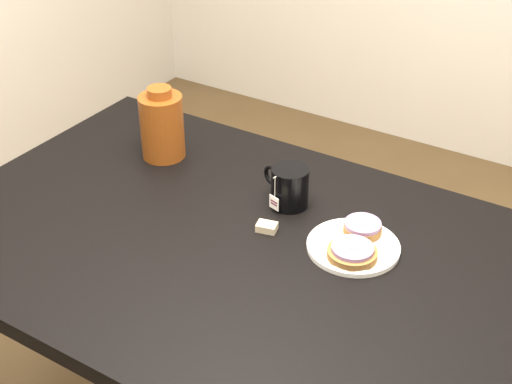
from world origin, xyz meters
TOP-DOWN VIEW (x-y plane):
  - table at (0.00, 0.00)m, footprint 1.40×0.90m
  - plate at (0.23, 0.11)m, footprint 0.20×0.20m
  - bagel_back at (0.23, 0.16)m, footprint 0.12×0.12m
  - bagel_front at (0.24, 0.07)m, footprint 0.15×0.15m
  - mug at (0.02, 0.19)m, footprint 0.14×0.11m
  - teabag_pouch at (0.03, 0.07)m, footprint 0.05×0.04m
  - bagel_package at (-0.37, 0.22)m, footprint 0.15×0.15m

SIDE VIEW (x-z plane):
  - table at x=0.00m, z-range 0.29..1.04m
  - plate at x=0.23m, z-range 0.75..0.77m
  - teabag_pouch at x=0.03m, z-range 0.75..0.77m
  - bagel_front at x=0.24m, z-range 0.76..0.79m
  - bagel_back at x=0.23m, z-range 0.76..0.79m
  - mug at x=0.02m, z-range 0.75..0.85m
  - bagel_package at x=-0.37m, z-range 0.74..0.94m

